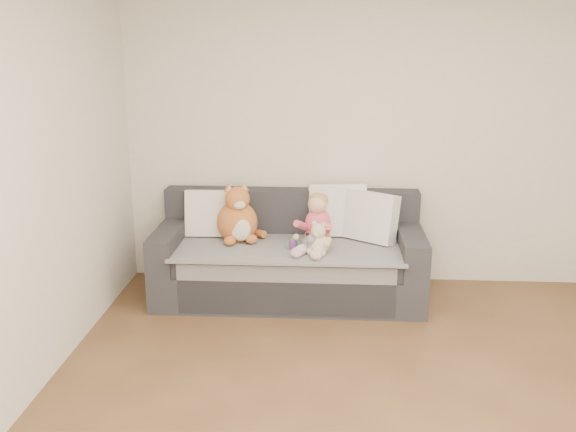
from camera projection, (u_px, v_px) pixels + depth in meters
The scene contains 10 objects.
room_shell at pixel (417, 192), 3.51m from camera, with size 5.00×5.00×5.00m.
sofa at pixel (289, 260), 5.40m from camera, with size 2.20×0.94×0.85m.
cushion_left at pixel (211, 213), 5.49m from camera, with size 0.43×0.20×0.41m.
cushion_right_back at pixel (337, 210), 5.49m from camera, with size 0.51×0.27×0.46m.
cushion_right_front at pixel (371, 217), 5.34m from camera, with size 0.49×0.42×0.43m.
toddler at pixel (316, 226), 5.14m from camera, with size 0.32×0.47×0.46m.
plush_cat at pixel (238, 219), 5.34m from camera, with size 0.42×0.41×0.52m.
teddy_bear at pixel (318, 241), 5.02m from camera, with size 0.20×0.17×0.27m.
plush_cow at pixel (311, 243), 5.09m from camera, with size 0.15×0.22×0.18m.
sippy_cup at pixel (293, 243), 5.14m from camera, with size 0.10×0.06×0.11m.
Camera 1 is at (-0.49, -3.03, 2.11)m, focal length 40.00 mm.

